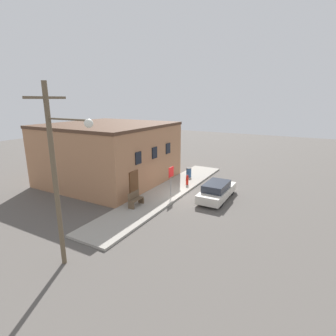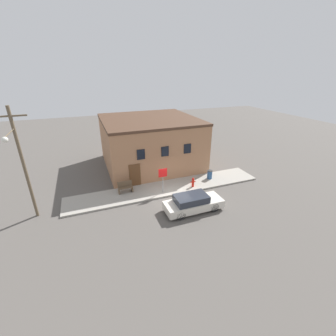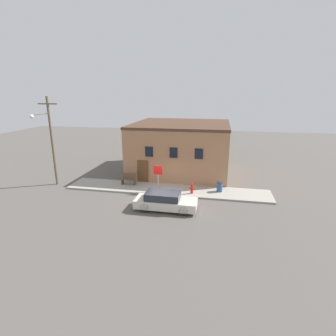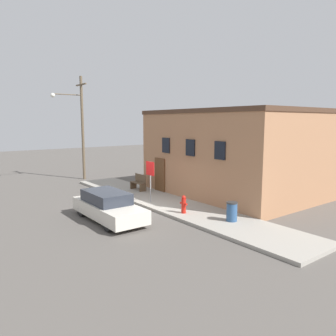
{
  "view_description": "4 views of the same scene",
  "coord_description": "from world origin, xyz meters",
  "px_view_note": "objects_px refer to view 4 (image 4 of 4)",
  "views": [
    {
      "loc": [
        -16.97,
        -8.08,
        7.11
      ],
      "look_at": [
        0.1,
        1.38,
        2.0
      ],
      "focal_mm": 28.0,
      "sensor_mm": 36.0,
      "label": 1
    },
    {
      "loc": [
        -6.19,
        -15.07,
        9.73
      ],
      "look_at": [
        0.1,
        1.38,
        2.0
      ],
      "focal_mm": 24.0,
      "sensor_mm": 36.0,
      "label": 2
    },
    {
      "loc": [
        4.17,
        -19.34,
        8.06
      ],
      "look_at": [
        0.1,
        1.38,
        2.0
      ],
      "focal_mm": 28.0,
      "sensor_mm": 36.0,
      "label": 3
    },
    {
      "loc": [
        13.76,
        -8.94,
        4.43
      ],
      "look_at": [
        0.1,
        1.38,
        2.0
      ],
      "focal_mm": 35.0,
      "sensor_mm": 36.0,
      "label": 4
    }
  ],
  "objects_px": {
    "trash_bin": "(232,211)",
    "parked_car": "(108,206)",
    "fire_hydrant": "(184,204)",
    "utility_pole": "(80,123)",
    "stop_sign": "(150,173)",
    "bench": "(139,183)"
  },
  "relations": [
    {
      "from": "bench",
      "to": "parked_car",
      "type": "xyz_separation_m",
      "value": [
        4.23,
        -4.28,
        0.04
      ]
    },
    {
      "from": "stop_sign",
      "to": "trash_bin",
      "type": "relative_size",
      "value": 2.58
    },
    {
      "from": "bench",
      "to": "parked_car",
      "type": "bearing_deg",
      "value": -45.34
    },
    {
      "from": "stop_sign",
      "to": "parked_car",
      "type": "height_order",
      "value": "stop_sign"
    },
    {
      "from": "trash_bin",
      "to": "parked_car",
      "type": "distance_m",
      "value": 5.53
    },
    {
      "from": "trash_bin",
      "to": "parked_car",
      "type": "relative_size",
      "value": 0.19
    },
    {
      "from": "trash_bin",
      "to": "parked_car",
      "type": "bearing_deg",
      "value": -133.52
    },
    {
      "from": "parked_car",
      "to": "utility_pole",
      "type": "bearing_deg",
      "value": 163.5
    },
    {
      "from": "bench",
      "to": "utility_pole",
      "type": "xyz_separation_m",
      "value": [
        -6.61,
        -1.07,
        3.74
      ]
    },
    {
      "from": "fire_hydrant",
      "to": "stop_sign",
      "type": "distance_m",
      "value": 3.04
    },
    {
      "from": "utility_pole",
      "to": "parked_car",
      "type": "xyz_separation_m",
      "value": [
        10.84,
        -3.21,
        -3.7
      ]
    },
    {
      "from": "parked_car",
      "to": "stop_sign",
      "type": "bearing_deg",
      "value": 111.53
    },
    {
      "from": "bench",
      "to": "utility_pole",
      "type": "relative_size",
      "value": 0.16
    },
    {
      "from": "fire_hydrant",
      "to": "parked_car",
      "type": "distance_m",
      "value": 3.51
    },
    {
      "from": "fire_hydrant",
      "to": "utility_pole",
      "type": "height_order",
      "value": "utility_pole"
    },
    {
      "from": "fire_hydrant",
      "to": "utility_pole",
      "type": "relative_size",
      "value": 0.11
    },
    {
      "from": "trash_bin",
      "to": "stop_sign",
      "type": "bearing_deg",
      "value": -170.4
    },
    {
      "from": "stop_sign",
      "to": "fire_hydrant",
      "type": "bearing_deg",
      "value": -0.4
    },
    {
      "from": "fire_hydrant",
      "to": "parked_car",
      "type": "xyz_separation_m",
      "value": [
        -1.59,
        -3.13,
        0.07
      ]
    },
    {
      "from": "fire_hydrant",
      "to": "bench",
      "type": "height_order",
      "value": "bench"
    },
    {
      "from": "fire_hydrant",
      "to": "parked_car",
      "type": "relative_size",
      "value": 0.19
    },
    {
      "from": "bench",
      "to": "stop_sign",
      "type": "bearing_deg",
      "value": -20.66
    }
  ]
}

